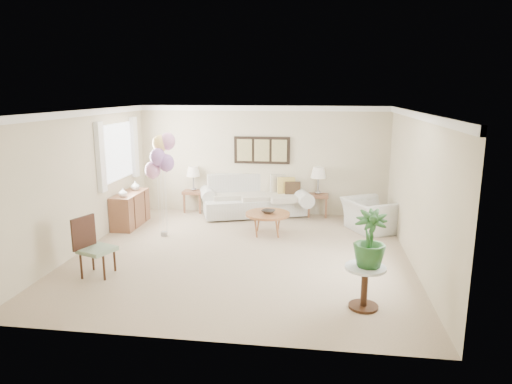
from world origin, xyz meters
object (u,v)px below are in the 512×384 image
armchair (370,215)px  accent_chair (93,245)px  coffee_table (268,215)px  balloon_cluster (161,155)px  sofa (255,199)px

armchair → accent_chair: 5.61m
coffee_table → balloon_cluster: 2.48m
armchair → balloon_cluster: size_ratio=0.49×
sofa → accent_chair: bearing=-117.0°
sofa → coffee_table: sofa is taller
balloon_cluster → coffee_table: bearing=10.9°
accent_chair → balloon_cluster: 2.46m
armchair → accent_chair: size_ratio=1.08×
coffee_table → sofa: bearing=107.8°
balloon_cluster → sofa: bearing=50.3°
armchair → accent_chair: bearing=96.0°
sofa → accent_chair: accent_chair is taller
balloon_cluster → accent_chair: bearing=-102.1°
coffee_table → accent_chair: bearing=-135.4°
armchair → accent_chair: (-4.69, -3.07, 0.17)m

